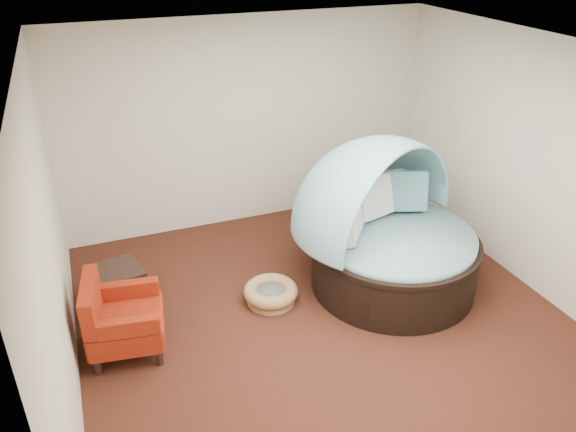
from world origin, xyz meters
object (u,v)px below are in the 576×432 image
object	(u,v)px
canopy_daybed	(389,221)
pet_basket	(271,293)
side_table	(118,283)
red_armchair	(120,319)

from	to	relation	value
canopy_daybed	pet_basket	bearing A→B (deg)	151.92
canopy_daybed	side_table	bearing A→B (deg)	144.26
pet_basket	canopy_daybed	bearing A→B (deg)	-3.95
side_table	pet_basket	bearing A→B (deg)	-18.03
canopy_daybed	red_armchair	xyz separation A→B (m)	(-3.02, -0.13, -0.42)
red_armchair	side_table	distance (m)	0.75
pet_basket	red_armchair	distance (m)	1.67
pet_basket	side_table	world-z (taller)	side_table
canopy_daybed	pet_basket	xyz separation A→B (m)	(-1.39, 0.10, -0.70)
canopy_daybed	pet_basket	size ratio (longest dim) A/B	3.74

